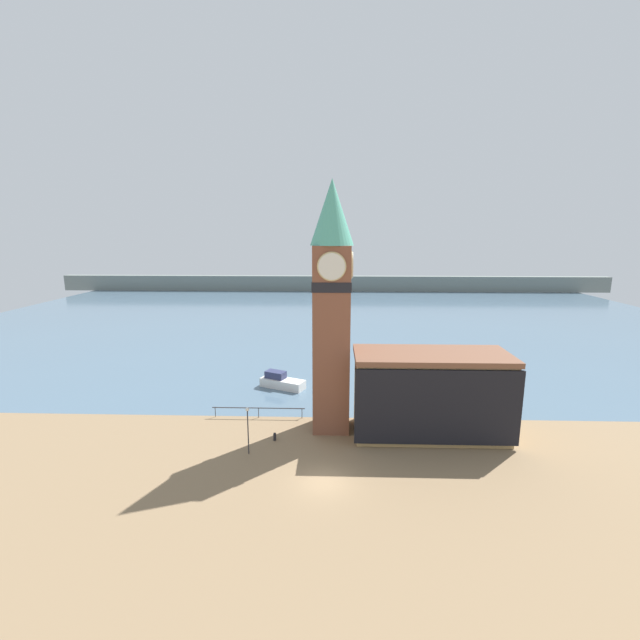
# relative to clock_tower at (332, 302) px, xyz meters

# --- Properties ---
(ground_plane) EXTENTS (160.00, 160.00, 0.00)m
(ground_plane) POSITION_rel_clock_tower_xyz_m (-0.46, -9.50, -12.55)
(ground_plane) COLOR #846B4C
(water) EXTENTS (160.00, 120.00, 0.00)m
(water) POSITION_rel_clock_tower_xyz_m (-0.46, 62.37, -12.55)
(water) COLOR slate
(water) RESTS_ON ground_plane
(far_shoreline) EXTENTS (180.00, 3.00, 5.00)m
(far_shoreline) POSITION_rel_clock_tower_xyz_m (-0.46, 102.37, -10.05)
(far_shoreline) COLOR slate
(far_shoreline) RESTS_ON water
(pier_railing) EXTENTS (9.67, 0.08, 1.09)m
(pier_railing) POSITION_rel_clock_tower_xyz_m (-7.56, 2.12, -11.60)
(pier_railing) COLOR #333338
(pier_railing) RESTS_ON ground_plane
(clock_tower) EXTENTS (3.96, 3.96, 23.60)m
(clock_tower) POSITION_rel_clock_tower_xyz_m (0.00, 0.00, 0.00)
(clock_tower) COLOR brown
(clock_tower) RESTS_ON ground_plane
(pier_building) EXTENTS (14.47, 6.33, 7.98)m
(pier_building) POSITION_rel_clock_tower_xyz_m (9.33, -0.98, -8.54)
(pier_building) COLOR tan
(pier_building) RESTS_ON ground_plane
(boat_near) EXTENTS (5.89, 4.03, 1.98)m
(boat_near) POSITION_rel_clock_tower_xyz_m (-6.28, 11.08, -11.81)
(boat_near) COLOR silver
(boat_near) RESTS_ON water
(mooring_bollard_near) EXTENTS (0.28, 0.28, 0.76)m
(mooring_bollard_near) POSITION_rel_clock_tower_xyz_m (-5.19, -2.81, -12.14)
(mooring_bollard_near) COLOR black
(mooring_bollard_near) RESTS_ON ground_plane
(lamp_post) EXTENTS (0.32, 0.32, 4.26)m
(lamp_post) POSITION_rel_clock_tower_xyz_m (-7.12, -5.31, -9.60)
(lamp_post) COLOR #2D2D33
(lamp_post) RESTS_ON ground_plane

